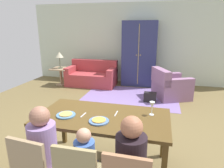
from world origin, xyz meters
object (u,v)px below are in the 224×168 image
(armoire, at_px, (139,54))
(table_lamp, at_px, (59,55))
(wine_glass, at_px, (152,106))
(dining_chair_man, at_px, (36,167))
(plate_near_child, at_px, (99,121))
(side_table, at_px, (61,74))
(handbag, at_px, (150,97))
(plate_near_man, at_px, (66,115))
(person_man, at_px, (46,155))
(couch, at_px, (92,76))
(armchair, at_px, (170,87))
(dining_table, at_px, (103,121))

(armoire, bearing_deg, table_lamp, -165.59)
(wine_glass, xyz_separation_m, armoire, (-0.62, 4.04, 0.16))
(dining_chair_man, xyz_separation_m, table_lamp, (-2.06, 4.38, 0.52))
(wine_glass, relative_size, dining_chair_man, 0.21)
(plate_near_child, bearing_deg, table_lamp, 124.21)
(wine_glass, relative_size, armoire, 0.09)
(wine_glass, bearing_deg, side_table, 133.11)
(handbag, bearing_deg, plate_near_man, -109.04)
(person_man, relative_size, couch, 0.69)
(dining_chair_man, distance_m, side_table, 4.84)
(couch, distance_m, table_lamp, 1.27)
(table_lamp, xyz_separation_m, handbag, (3.03, -0.90, -0.88))
(armchair, bearing_deg, plate_near_man, -114.15)
(dining_table, distance_m, plate_near_man, 0.50)
(armchair, distance_m, table_lamp, 3.62)
(dining_chair_man, height_order, armoire, armoire)
(plate_near_man, height_order, couch, couch)
(couch, height_order, table_lamp, table_lamp)
(dining_chair_man, bearing_deg, person_man, 86.56)
(dining_chair_man, relative_size, table_lamp, 1.61)
(couch, bearing_deg, table_lamp, -165.84)
(plate_near_man, height_order, armchair, armchair)
(couch, bearing_deg, wine_glass, -59.48)
(side_table, bearing_deg, armchair, -6.83)
(plate_near_child, bearing_deg, dining_chair_man, -127.40)
(armoire, xyz_separation_m, handbag, (0.49, -1.55, -0.92))
(plate_near_child, distance_m, couch, 4.31)
(dining_table, xyz_separation_m, armchair, (0.99, 3.14, -0.37))
(person_man, bearing_deg, plate_near_man, 90.36)
(dining_table, xyz_separation_m, side_table, (-2.55, 3.56, -0.31))
(table_lamp, bearing_deg, armoire, 14.41)
(person_man, bearing_deg, side_table, 116.27)
(plate_near_child, distance_m, table_lamp, 4.53)
(table_lamp, bearing_deg, plate_near_child, -55.79)
(wine_glass, height_order, handbag, wine_glass)
(wine_glass, relative_size, armchair, 0.16)
(plate_near_child, height_order, side_table, plate_near_child)
(dining_chair_man, xyz_separation_m, side_table, (-2.06, 4.38, -0.11))
(handbag, bearing_deg, armoire, 107.34)
(armchair, bearing_deg, handbag, -136.41)
(plate_near_man, xyz_separation_m, table_lamp, (-2.07, 3.68, 0.24))
(dining_chair_man, xyz_separation_m, handbag, (0.97, 3.48, -0.36))
(plate_near_man, distance_m, armchair, 3.60)
(wine_glass, distance_m, dining_chair_man, 1.54)
(plate_near_man, distance_m, person_man, 0.58)
(couch, xyz_separation_m, handbag, (2.01, -1.16, -0.17))
(wine_glass, height_order, table_lamp, table_lamp)
(plate_near_man, bearing_deg, plate_near_child, -7.19)
(plate_near_child, xyz_separation_m, side_table, (-2.55, 3.74, -0.39))
(couch, distance_m, side_table, 1.06)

